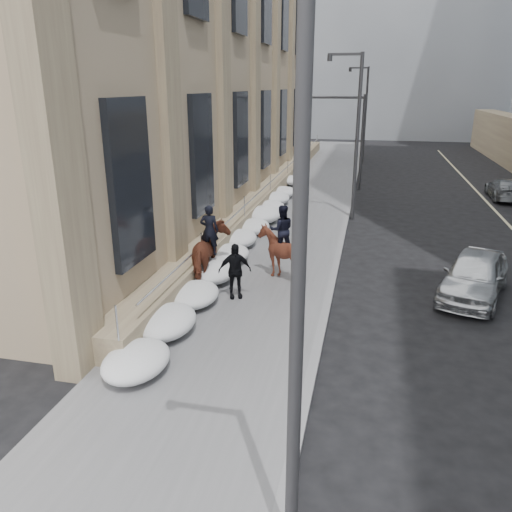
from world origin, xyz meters
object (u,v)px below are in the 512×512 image
(pedestrian, at_px, (235,271))
(car_silver, at_px, (475,275))
(mounted_horse_right, at_px, (281,249))
(mounted_horse_left, at_px, (211,252))
(car_grey, at_px, (505,189))

(pedestrian, xyz_separation_m, car_silver, (7.45, 2.05, -0.27))
(mounted_horse_right, distance_m, car_silver, 6.36)
(mounted_horse_left, bearing_deg, car_silver, 179.40)
(mounted_horse_right, height_order, car_grey, mounted_horse_right)
(pedestrian, relative_size, car_silver, 0.41)
(pedestrian, distance_m, car_grey, 21.73)
(car_silver, bearing_deg, mounted_horse_left, -154.91)
(mounted_horse_right, height_order, pedestrian, mounted_horse_right)
(mounted_horse_left, bearing_deg, car_grey, -134.33)
(pedestrian, xyz_separation_m, car_grey, (11.94, 18.15, -0.39))
(mounted_horse_right, bearing_deg, car_silver, 163.21)
(mounted_horse_left, xyz_separation_m, pedestrian, (1.14, -1.11, -0.16))
(mounted_horse_left, height_order, pedestrian, mounted_horse_left)
(car_grey, bearing_deg, pedestrian, 58.36)
(car_silver, bearing_deg, car_grey, 93.31)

